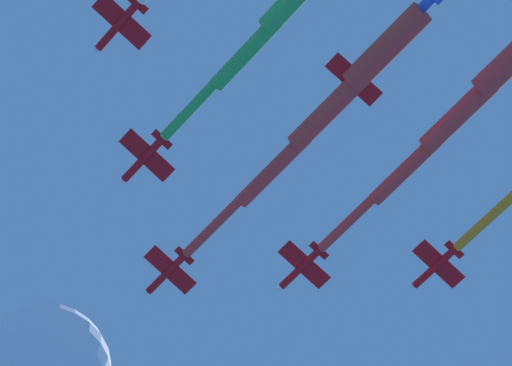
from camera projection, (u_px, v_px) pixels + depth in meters
The scene contains 2 objects.
jet_lead at pixel (328, 109), 166.21m from camera, with size 59.36×11.10×4.18m.
jet_starboard_inner at pixel (457, 115), 167.53m from camera, with size 55.63×11.23×4.15m.
Camera 1 is at (53.63, -56.09, 60.83)m, focal length 84.43 mm.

